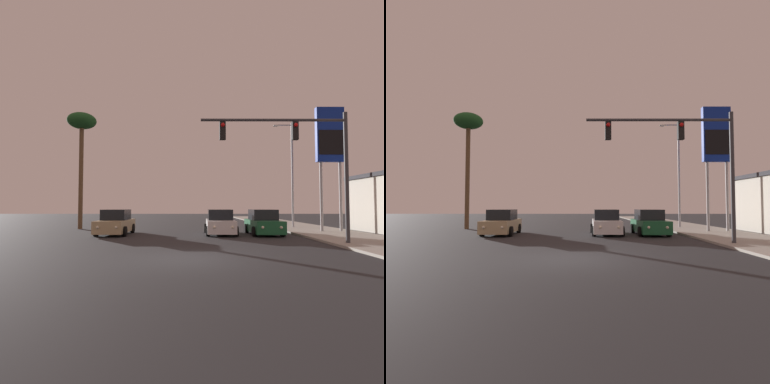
# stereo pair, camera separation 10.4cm
# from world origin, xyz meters

# --- Properties ---
(ground_plane) EXTENTS (120.00, 120.00, 0.00)m
(ground_plane) POSITION_xyz_m (0.00, 0.00, 0.00)
(ground_plane) COLOR #28282B
(sidewalk_right) EXTENTS (5.00, 60.00, 0.12)m
(sidewalk_right) POSITION_xyz_m (9.50, 10.00, 0.06)
(sidewalk_right) COLOR #9E998E
(sidewalk_right) RESTS_ON ground
(car_white) EXTENTS (2.04, 4.34, 1.68)m
(car_white) POSITION_xyz_m (2.03, 9.32, 0.76)
(car_white) COLOR silver
(car_white) RESTS_ON ground
(car_green) EXTENTS (2.04, 4.32, 1.68)m
(car_green) POSITION_xyz_m (4.93, 9.14, 0.76)
(car_green) COLOR #195933
(car_green) RESTS_ON ground
(car_tan) EXTENTS (2.04, 4.33, 1.68)m
(car_tan) POSITION_xyz_m (-5.03, 9.26, 0.76)
(car_tan) COLOR tan
(car_tan) RESTS_ON ground
(traffic_light_mast) EXTENTS (7.34, 0.36, 6.50)m
(traffic_light_mast) POSITION_xyz_m (5.68, 3.71, 4.73)
(traffic_light_mast) COLOR #38383D
(traffic_light_mast) RESTS_ON sidewalk_right
(street_lamp) EXTENTS (1.74, 0.24, 9.00)m
(street_lamp) POSITION_xyz_m (8.73, 14.73, 5.12)
(street_lamp) COLOR #99999E
(street_lamp) RESTS_ON sidewalk_right
(gas_station_sign) EXTENTS (2.00, 0.42, 9.00)m
(gas_station_sign) POSITION_xyz_m (10.18, 10.51, 6.62)
(gas_station_sign) COLOR #99999E
(gas_station_sign) RESTS_ON sidewalk_right
(palm_tree_near) EXTENTS (2.40, 2.40, 9.77)m
(palm_tree_near) POSITION_xyz_m (-9.17, 14.00, 8.50)
(palm_tree_near) COLOR brown
(palm_tree_near) RESTS_ON ground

